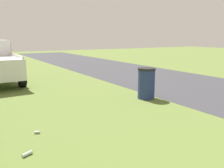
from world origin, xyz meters
TOP-DOWN VIEW (x-y plane):
  - trash_bin at (8.48, -1.88)m, footprint 0.65×0.65m
  - litter_can_midfield_a at (7.15, 2.48)m, footprint 0.11×0.14m
  - litter_bottle_far_scatter at (6.14, 2.93)m, footprint 0.16×0.23m

SIDE VIEW (x-z plane):
  - litter_can_midfield_a at x=7.15m, z-range 0.00..0.07m
  - litter_bottle_far_scatter at x=6.14m, z-range 0.00..0.07m
  - trash_bin at x=8.48m, z-range 0.00..1.15m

